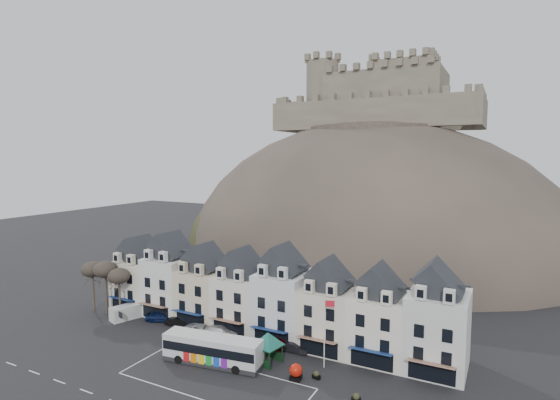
{
  "coord_description": "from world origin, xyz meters",
  "views": [
    {
      "loc": [
        30.28,
        -37.03,
        25.33
      ],
      "look_at": [
        -1.55,
        24.0,
        18.39
      ],
      "focal_mm": 28.0,
      "sensor_mm": 36.0,
      "label": 1
    }
  ],
  "objects_px": {
    "car_navy": "(161,316)",
    "bus": "(213,349)",
    "car_black": "(178,321)",
    "car_charcoal": "(294,347)",
    "flagpole": "(325,328)",
    "red_buoy": "(296,372)",
    "car_white": "(221,332)",
    "car_maroon": "(280,344)",
    "car_silver": "(202,331)",
    "white_van": "(126,312)",
    "bus_shelter": "(268,339)"
  },
  "relations": [
    {
      "from": "car_navy",
      "to": "bus",
      "type": "bearing_deg",
      "value": -138.45
    },
    {
      "from": "car_black",
      "to": "car_charcoal",
      "type": "distance_m",
      "value": 19.43
    },
    {
      "from": "car_black",
      "to": "flagpole",
      "type": "bearing_deg",
      "value": -114.42
    },
    {
      "from": "red_buoy",
      "to": "car_white",
      "type": "distance_m",
      "value": 15.5
    },
    {
      "from": "car_maroon",
      "to": "car_black",
      "type": "bearing_deg",
      "value": 65.19
    },
    {
      "from": "flagpole",
      "to": "car_black",
      "type": "relative_size",
      "value": 2.28
    },
    {
      "from": "red_buoy",
      "to": "bus",
      "type": "bearing_deg",
      "value": -172.97
    },
    {
      "from": "car_black",
      "to": "car_silver",
      "type": "xyz_separation_m",
      "value": [
        5.72,
        -1.59,
        0.17
      ]
    },
    {
      "from": "white_van",
      "to": "car_white",
      "type": "relative_size",
      "value": 0.94
    },
    {
      "from": "bus",
      "to": "flagpole",
      "type": "xyz_separation_m",
      "value": [
        12.49,
        5.53,
        2.94
      ]
    },
    {
      "from": "white_van",
      "to": "car_black",
      "type": "height_order",
      "value": "white_van"
    },
    {
      "from": "car_silver",
      "to": "car_navy",
      "type": "bearing_deg",
      "value": 84.01
    },
    {
      "from": "flagpole",
      "to": "white_van",
      "type": "bearing_deg",
      "value": 179.43
    },
    {
      "from": "bus_shelter",
      "to": "car_black",
      "type": "xyz_separation_m",
      "value": [
        -17.89,
        4.23,
        -2.42
      ]
    },
    {
      "from": "bus",
      "to": "car_maroon",
      "type": "xyz_separation_m",
      "value": [
        5.41,
        7.4,
        -1.17
      ]
    },
    {
      "from": "bus",
      "to": "car_navy",
      "type": "height_order",
      "value": "bus"
    },
    {
      "from": "bus_shelter",
      "to": "car_white",
      "type": "bearing_deg",
      "value": 169.2
    },
    {
      "from": "flagpole",
      "to": "car_silver",
      "type": "xyz_separation_m",
      "value": [
        -18.78,
        0.44,
        -4.09
      ]
    },
    {
      "from": "car_navy",
      "to": "car_white",
      "type": "distance_m",
      "value": 11.61
    },
    {
      "from": "red_buoy",
      "to": "car_navy",
      "type": "bearing_deg",
      "value": 166.5
    },
    {
      "from": "flagpole",
      "to": "white_van",
      "type": "relative_size",
      "value": 1.68
    },
    {
      "from": "car_navy",
      "to": "car_charcoal",
      "type": "bearing_deg",
      "value": -112.28
    },
    {
      "from": "car_silver",
      "to": "car_white",
      "type": "distance_m",
      "value": 2.74
    },
    {
      "from": "car_navy",
      "to": "car_black",
      "type": "bearing_deg",
      "value": -112.28
    },
    {
      "from": "bus_shelter",
      "to": "car_maroon",
      "type": "relative_size",
      "value": 1.33
    },
    {
      "from": "car_charcoal",
      "to": "flagpole",
      "type": "bearing_deg",
      "value": -111.24
    },
    {
      "from": "car_maroon",
      "to": "red_buoy",
      "type": "bearing_deg",
      "value": -163.72
    },
    {
      "from": "car_white",
      "to": "bus_shelter",
      "type": "bearing_deg",
      "value": -132.61
    },
    {
      "from": "car_black",
      "to": "car_white",
      "type": "relative_size",
      "value": 0.7
    },
    {
      "from": "bus_shelter",
      "to": "red_buoy",
      "type": "distance_m",
      "value": 5.57
    },
    {
      "from": "car_silver",
      "to": "flagpole",
      "type": "bearing_deg",
      "value": -87.4
    },
    {
      "from": "car_black",
      "to": "car_maroon",
      "type": "distance_m",
      "value": 17.43
    },
    {
      "from": "flagpole",
      "to": "car_maroon",
      "type": "xyz_separation_m",
      "value": [
        -7.08,
        1.87,
        -4.11
      ]
    },
    {
      "from": "car_silver",
      "to": "car_charcoal",
      "type": "xyz_separation_m",
      "value": [
        13.71,
        1.59,
        -0.14
      ]
    },
    {
      "from": "car_maroon",
      "to": "bus",
      "type": "bearing_deg",
      "value": 119.5
    },
    {
      "from": "car_black",
      "to": "car_maroon",
      "type": "bearing_deg",
      "value": -110.19
    },
    {
      "from": "red_buoy",
      "to": "flagpole",
      "type": "distance_m",
      "value": 6.06
    },
    {
      "from": "bus",
      "to": "car_silver",
      "type": "height_order",
      "value": "bus"
    },
    {
      "from": "car_black",
      "to": "car_white",
      "type": "xyz_separation_m",
      "value": [
        8.25,
        -0.51,
        0.16
      ]
    },
    {
      "from": "bus_shelter",
      "to": "car_navy",
      "type": "distance_m",
      "value": 21.78
    },
    {
      "from": "car_white",
      "to": "car_silver",
      "type": "bearing_deg",
      "value": 91.63
    },
    {
      "from": "car_navy",
      "to": "car_white",
      "type": "relative_size",
      "value": 0.85
    },
    {
      "from": "car_silver",
      "to": "car_charcoal",
      "type": "relative_size",
      "value": 1.43
    },
    {
      "from": "bus",
      "to": "car_silver",
      "type": "bearing_deg",
      "value": 128.64
    },
    {
      "from": "bus",
      "to": "red_buoy",
      "type": "bearing_deg",
      "value": -0.87
    },
    {
      "from": "red_buoy",
      "to": "car_maroon",
      "type": "bearing_deg",
      "value": 130.58
    },
    {
      "from": "bus",
      "to": "car_charcoal",
      "type": "height_order",
      "value": "bus"
    },
    {
      "from": "car_black",
      "to": "car_white",
      "type": "height_order",
      "value": "car_white"
    },
    {
      "from": "white_van",
      "to": "car_silver",
      "type": "distance_m",
      "value": 14.58
    },
    {
      "from": "bus",
      "to": "car_maroon",
      "type": "relative_size",
      "value": 2.8
    }
  ]
}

